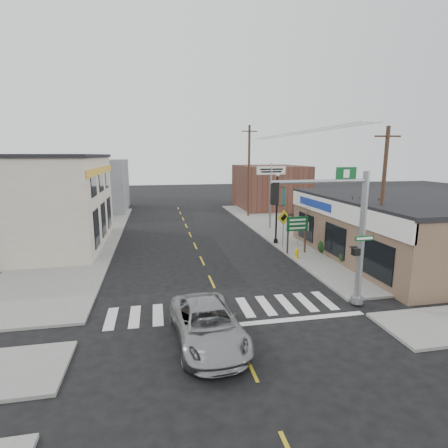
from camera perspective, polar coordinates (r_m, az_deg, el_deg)
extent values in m
plane|color=black|center=(16.18, 0.31, -14.28)|extent=(140.00, 140.00, 0.00)
cube|color=gray|center=(30.58, 12.07, -2.08)|extent=(6.00, 38.00, 0.13)
cube|color=gray|center=(28.82, -23.06, -3.56)|extent=(6.00, 38.00, 0.13)
cube|color=gold|center=(23.55, -3.59, -6.00)|extent=(0.12, 56.00, 0.01)
cube|color=silver|center=(16.53, 0.02, -13.68)|extent=(11.00, 2.20, 0.01)
cube|color=brown|center=(27.21, 28.89, -0.72)|extent=(12.00, 14.00, 4.00)
cube|color=beige|center=(30.26, -30.60, 2.88)|extent=(12.00, 12.00, 6.80)
cube|color=brown|center=(46.94, 7.43, 6.02)|extent=(8.00, 10.00, 5.60)
cube|color=slate|center=(47.16, -21.13, 5.88)|extent=(9.00, 10.00, 6.40)
imported|color=#939598|center=(13.63, -2.70, -16.07)|extent=(2.73, 5.31, 1.43)
cylinder|color=gray|center=(17.03, 21.53, -2.34)|extent=(0.29, 0.29, 6.15)
cylinder|color=gray|center=(15.53, 15.17, 6.78)|extent=(4.51, 0.16, 0.16)
cube|color=black|center=(14.78, 7.89, 5.06)|extent=(0.29, 0.23, 0.92)
cube|color=#0A451B|center=(16.83, 21.96, -2.17)|extent=(0.97, 0.04, 0.23)
cube|color=#0A451B|center=(16.09, 19.19, 7.79)|extent=(0.97, 0.05, 0.56)
cube|color=black|center=(16.99, 20.78, -4.28)|extent=(0.33, 0.27, 0.33)
cube|color=#472F21|center=(24.84, 10.39, -1.59)|extent=(0.10, 0.10, 2.82)
cube|color=#472F21|center=(25.35, 13.15, -1.44)|extent=(0.10, 0.10, 2.82)
cube|color=#135428|center=(24.89, 11.90, 0.04)|extent=(1.61, 0.05, 1.01)
cylinder|color=#E7B200|center=(24.09, 11.81, -4.84)|extent=(0.19, 0.19, 0.54)
sphere|color=#E7B200|center=(24.01, 11.84, -4.16)|extent=(0.21, 0.21, 0.21)
cylinder|color=gray|center=(26.26, 9.63, -1.08)|extent=(0.06, 0.06, 2.63)
cube|color=yellow|center=(26.04, 9.72, 1.05)|extent=(1.12, 0.03, 1.12)
cylinder|color=black|center=(27.44, 8.58, 2.31)|extent=(0.14, 0.14, 5.30)
sphere|color=silver|center=(27.16, 8.75, 7.94)|extent=(0.29, 0.29, 0.29)
cube|color=#11554C|center=(27.50, 9.74, 4.43)|extent=(0.02, 0.56, 1.43)
cylinder|color=gray|center=(33.15, 7.61, 4.54)|extent=(0.18, 0.18, 6.08)
cube|color=silver|center=(32.96, 7.72, 8.67)|extent=(2.86, 0.18, 0.76)
cylinder|color=black|center=(23.93, 21.71, -2.09)|extent=(0.21, 0.21, 3.31)
ellipsoid|color=#143614|center=(23.67, 19.86, -4.98)|extent=(1.36, 1.36, 1.02)
ellipsoid|color=black|center=(25.90, 16.29, -3.59)|extent=(1.13, 1.13, 0.84)
cylinder|color=#4E3C22|center=(21.37, 24.36, 3.09)|extent=(0.22, 0.22, 8.37)
cube|color=#4E3C22|center=(21.23, 25.17, 12.84)|extent=(1.45, 0.09, 0.09)
cylinder|color=#49271E|center=(39.68, 4.09, 8.56)|extent=(0.26, 0.26, 10.05)
cube|color=#49271E|center=(39.72, 4.18, 14.87)|extent=(1.75, 0.11, 0.11)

